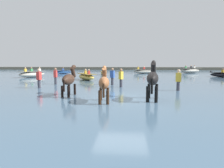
{
  "coord_description": "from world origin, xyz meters",
  "views": [
    {
      "loc": [
        0.37,
        -9.32,
        2.01
      ],
      "look_at": [
        -0.58,
        1.78,
        0.83
      ],
      "focal_mm": 31.93,
      "sensor_mm": 36.0,
      "label": 1
    }
  ],
  "objects": [
    {
      "name": "boat_distant_east",
      "position": [
        -3.88,
        10.18,
        0.64
      ],
      "size": [
        2.67,
        3.42,
        1.1
      ],
      "color": "gold",
      "rests_on": "water_surface"
    },
    {
      "name": "boat_mid_outer",
      "position": [
        -9.88,
        21.05,
        0.59
      ],
      "size": [
        2.51,
        2.06,
        0.98
      ],
      "color": "#28518E",
      "rests_on": "water_surface"
    },
    {
      "name": "person_spectator_far",
      "position": [
        -0.9,
        5.83,
        0.87
      ],
      "size": [
        0.38,
        0.33,
        1.63
      ],
      "color": "#383842",
      "rests_on": "ground"
    },
    {
      "name": "ground_plane",
      "position": [
        0.0,
        0.0,
        0.0
      ],
      "size": [
        120.0,
        120.0,
        0.0
      ],
      "primitive_type": "plane",
      "color": "#756B56"
    },
    {
      "name": "person_wading_close",
      "position": [
        -5.42,
        5.92,
        0.87
      ],
      "size": [
        0.21,
        0.32,
        1.63
      ],
      "color": "#383842",
      "rests_on": "ground"
    },
    {
      "name": "boat_far_offshore",
      "position": [
        -3.2,
        18.47,
        0.57
      ],
      "size": [
        1.33,
        2.52,
        0.49
      ],
      "color": "gold",
      "rests_on": "water_surface"
    },
    {
      "name": "far_shoreline",
      "position": [
        0.0,
        39.77,
        0.49
      ],
      "size": [
        80.0,
        2.4,
        0.98
      ],
      "primitive_type": "cube",
      "color": "#605B4C",
      "rests_on": "ground"
    },
    {
      "name": "water_surface",
      "position": [
        0.0,
        10.0,
        0.16
      ],
      "size": [
        90.0,
        90.0,
        0.33
      ],
      "primitive_type": "cube",
      "color": "slate",
      "rests_on": "ground"
    },
    {
      "name": "boat_far_inshore",
      "position": [
        10.54,
        24.85,
        0.75
      ],
      "size": [
        4.09,
        3.26,
        1.31
      ],
      "color": "#B2AD9E",
      "rests_on": "water_surface"
    },
    {
      "name": "boat_distant_west",
      "position": [
        11.44,
        15.38,
        0.61
      ],
      "size": [
        2.57,
        2.87,
        1.03
      ],
      "color": "black",
      "rests_on": "water_surface"
    },
    {
      "name": "person_wading_mid",
      "position": [
        -0.18,
        4.46,
        0.87
      ],
      "size": [
        0.33,
        0.38,
        1.63
      ],
      "color": "#383842",
      "rests_on": "ground"
    },
    {
      "name": "person_onlooker_right",
      "position": [
        3.35,
        2.96,
        0.87
      ],
      "size": [
        0.35,
        0.26,
        1.63
      ],
      "color": "#383842",
      "rests_on": "ground"
    },
    {
      "name": "boat_mid_channel",
      "position": [
        -11.03,
        13.23,
        0.69
      ],
      "size": [
        2.76,
        3.34,
        1.18
      ],
      "color": "#B2AD9E",
      "rests_on": "water_surface"
    },
    {
      "name": "person_onlooker_left",
      "position": [
        -5.63,
        3.49,
        0.87
      ],
      "size": [
        0.38,
        0.33,
        1.63
      ],
      "color": "#383842",
      "rests_on": "ground"
    },
    {
      "name": "horse_trailing_dark_bay",
      "position": [
        -2.68,
        0.58,
        1.13
      ],
      "size": [
        0.54,
        1.75,
        1.91
      ],
      "color": "#382319",
      "rests_on": "ground"
    },
    {
      "name": "horse_flank_black",
      "position": [
        1.44,
        -0.19,
        1.27
      ],
      "size": [
        0.73,
        1.98,
        2.14
      ],
      "color": "black",
      "rests_on": "ground"
    },
    {
      "name": "horse_lead_chestnut",
      "position": [
        -0.7,
        -0.86,
        1.12
      ],
      "size": [
        0.58,
        1.74,
        1.89
      ],
      "color": "brown",
      "rests_on": "ground"
    },
    {
      "name": "boat_near_starboard",
      "position": [
        2.82,
        22.75,
        0.68
      ],
      "size": [
        3.94,
        2.59,
        1.17
      ],
      "color": "#B2AD9E",
      "rests_on": "water_surface"
    }
  ]
}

